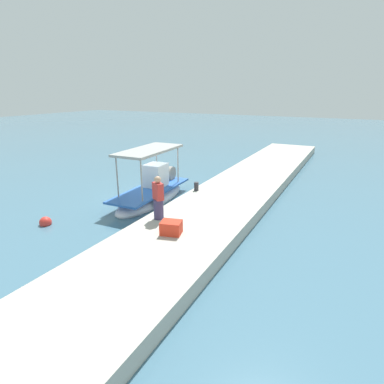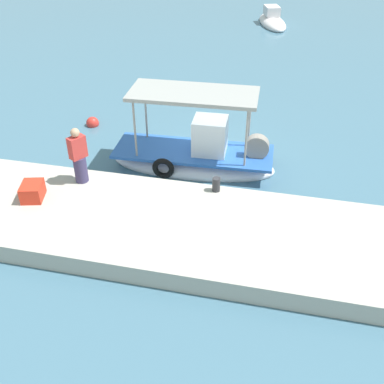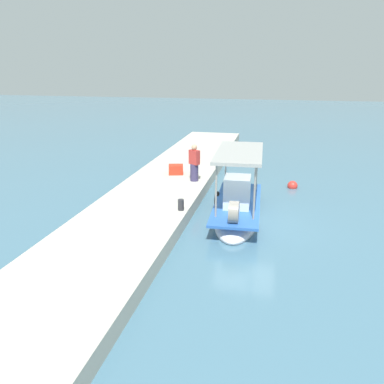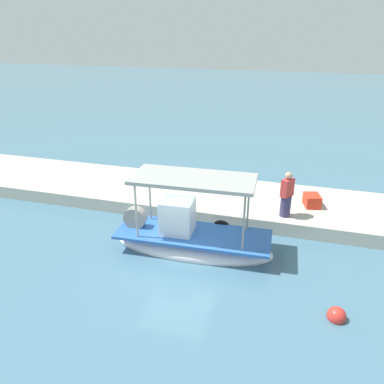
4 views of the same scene
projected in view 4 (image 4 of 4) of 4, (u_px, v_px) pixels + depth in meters
ground_plane at (177, 253)px, 13.30m from camera, size 120.00×120.00×0.00m
dock_quay at (207, 198)px, 16.89m from camera, size 36.00×4.01×0.56m
main_fishing_boat at (191, 237)px, 13.38m from camera, size 5.68×2.09×3.11m
fisherman_near_bollard at (286, 196)px, 14.39m from camera, size 0.55×0.58×1.79m
mooring_bollard at (180, 202)px, 15.35m from camera, size 0.24×0.24×0.44m
cargo_crate at (312, 200)px, 15.41m from camera, size 0.76×0.86×0.49m
marker_buoy at (336, 316)px, 10.28m from camera, size 0.51×0.51×0.51m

